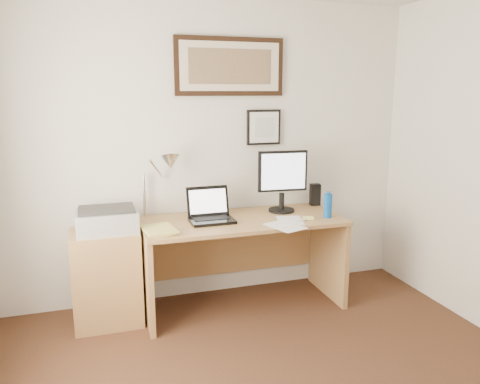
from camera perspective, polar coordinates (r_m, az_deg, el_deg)
name	(u,v)px	position (r m, az deg, el deg)	size (l,w,h in m)	color
wall_back	(212,152)	(3.97, -3.39, 4.88)	(3.50, 0.02, 2.50)	silver
side_cabinet	(107,277)	(3.76, -15.90, -9.97)	(0.50, 0.40, 0.73)	#9D7242
water_bottle	(328,206)	(3.85, 10.66, -1.66)	(0.07, 0.07, 0.19)	#0D50AA
bottle_cap	(328,193)	(3.82, 10.72, -0.12)	(0.03, 0.03, 0.02)	#0D50AA
speaker	(315,195)	(4.24, 9.13, -0.31)	(0.09, 0.07, 0.19)	black
paper_sheet_a	(285,226)	(3.57, 5.51, -4.16)	(0.21, 0.30, 0.00)	white
paper_sheet_b	(290,220)	(3.72, 6.11, -3.46)	(0.19, 0.28, 0.00)	white
sticky_pad	(308,218)	(3.79, 8.33, -3.17)	(0.09, 0.09, 0.01)	#FBF877
marker_pen	(300,221)	(3.71, 7.36, -3.47)	(0.02, 0.02, 0.14)	white
book	(144,232)	(3.44, -11.63, -4.79)	(0.22, 0.30, 0.02)	#CEC461
desk	(239,244)	(3.90, -0.07, -6.32)	(1.60, 0.70, 0.75)	#9D7242
laptop	(210,213)	(3.70, -3.62, -2.63)	(0.34, 0.30, 0.26)	black
lcd_monitor	(282,178)	(3.93, 5.20, 1.70)	(0.42, 0.22, 0.52)	black
printer	(107,220)	(3.61, -15.88, -3.29)	(0.44, 0.34, 0.18)	#A2A2A5
desk_lamp	(168,165)	(3.71, -8.79, 3.28)	(0.29, 0.27, 0.53)	silver
picture_large	(230,67)	(3.95, -1.23, 15.04)	(0.92, 0.04, 0.47)	black
picture_small	(264,127)	(4.05, 2.91, 7.88)	(0.30, 0.03, 0.30)	black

